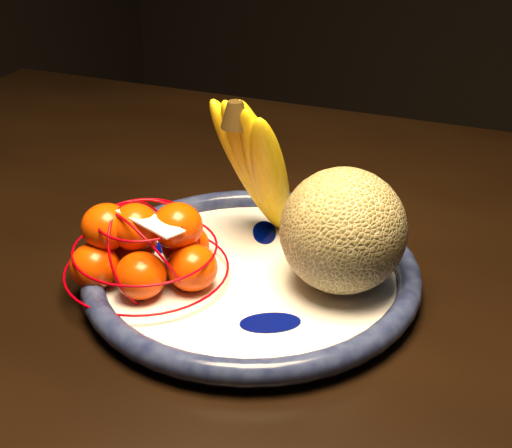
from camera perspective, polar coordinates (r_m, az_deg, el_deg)
The scene contains 6 objects.
dining_table at distance 0.93m, azimuth 2.40°, elevation -4.83°, with size 1.61×1.08×0.76m.
fruit_bowl at distance 0.77m, azimuth -0.36°, elevation -3.93°, with size 0.36×0.36×0.03m.
cantaloupe at distance 0.73m, azimuth 6.98°, elevation -0.53°, with size 0.13×0.13×0.13m, color olive.
banana_bunch at distance 0.80m, azimuth 0.34°, elevation 4.90°, with size 0.12×0.12×0.19m.
mandarin_bag at distance 0.76m, azimuth -8.81°, elevation -1.93°, with size 0.22×0.22×0.11m.
price_tag at distance 0.72m, azimuth -8.46°, elevation 0.23°, with size 0.07×0.03×0.00m, color white.
Camera 1 is at (0.28, -0.66, 1.19)m, focal length 50.00 mm.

